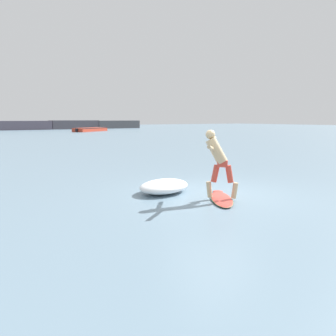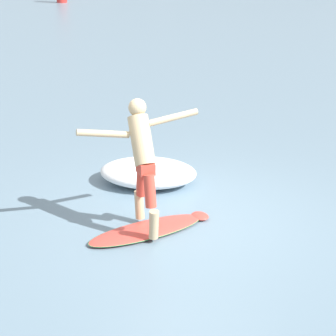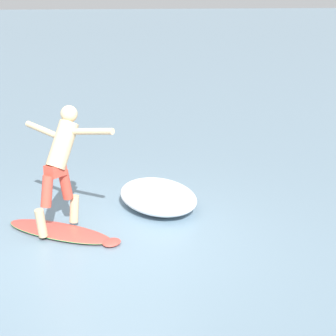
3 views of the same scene
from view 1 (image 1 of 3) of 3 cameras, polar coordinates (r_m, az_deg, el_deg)
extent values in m
plane|color=slate|center=(9.44, 8.32, -4.47)|extent=(200.00, 200.00, 0.00)
cube|color=#584F5C|center=(69.79, -23.74, 6.83)|extent=(9.61, 4.31, 1.71)
cube|color=#4F4A52|center=(71.93, -16.00, 7.27)|extent=(9.83, 3.72, 1.77)
cube|color=#4F4F52|center=(75.28, -8.81, 7.52)|extent=(10.07, 3.51, 1.70)
ellipsoid|color=#D9463B|center=(8.72, 9.33, -5.35)|extent=(1.42, 1.74, 0.07)
ellipsoid|color=#D9463B|center=(9.57, 8.65, -4.07)|extent=(0.38, 0.37, 0.06)
ellipsoid|color=#339E56|center=(8.72, 9.33, -5.35)|extent=(1.44, 1.75, 0.03)
cone|color=black|center=(8.06, 9.96, -7.25)|extent=(0.07, 0.07, 0.14)
cone|color=black|center=(8.20, 10.87, -7.00)|extent=(0.07, 0.07, 0.14)
cone|color=black|center=(8.16, 8.80, -7.03)|extent=(0.07, 0.07, 0.14)
cylinder|color=tan|center=(8.68, 7.20, -3.72)|extent=(0.22, 0.22, 0.42)
cylinder|color=#CF4535|center=(8.59, 8.23, -0.96)|extent=(0.27, 0.27, 0.47)
cylinder|color=tan|center=(8.66, 11.54, -3.86)|extent=(0.22, 0.22, 0.42)
cylinder|color=#CF4535|center=(8.58, 10.64, -1.03)|extent=(0.27, 0.27, 0.47)
cube|color=#CF4535|center=(8.54, 9.48, 0.75)|extent=(0.33, 0.32, 0.16)
cylinder|color=tan|center=(8.51, 8.43, 3.00)|extent=(0.61, 0.60, 0.72)
sphere|color=tan|center=(8.49, 7.38, 5.81)|extent=(0.24, 0.24, 0.24)
cylinder|color=tan|center=(8.02, 7.42, 3.51)|extent=(0.58, 0.57, 0.21)
cylinder|color=tan|center=(8.99, 7.92, 4.84)|extent=(0.56, 0.57, 0.20)
cube|color=#C13D28|center=(57.06, -13.36, 6.54)|extent=(6.92, 5.69, 0.62)
cone|color=#C13D28|center=(60.29, -11.12, 6.71)|extent=(1.35, 1.20, 0.62)
cube|color=black|center=(57.05, -13.37, 6.80)|extent=(6.90, 5.71, 0.08)
cube|color=black|center=(54.20, -15.62, 6.39)|extent=(0.43, 0.46, 0.52)
ellipsoid|color=white|center=(9.44, -0.69, -3.20)|extent=(1.89, 1.57, 0.38)
camera|label=2|loc=(9.14, 58.10, 14.77)|focal=60.00mm
camera|label=3|loc=(14.95, 31.59, 12.21)|focal=60.00mm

